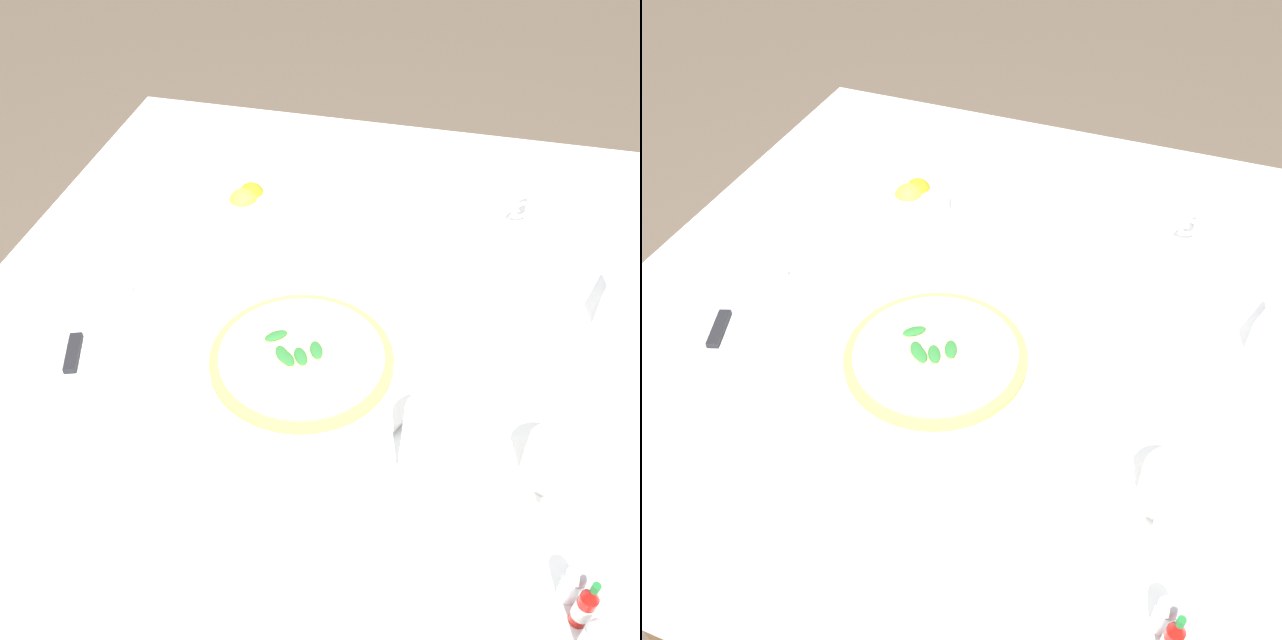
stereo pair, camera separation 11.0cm
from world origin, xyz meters
The scene contains 13 objects.
ground_plane centered at (0.00, 0.00, 0.00)m, with size 8.00×8.00×0.00m, color brown.
dining_table centered at (0.00, 0.00, 0.61)m, with size 1.17×1.17×0.73m.
pizza_plate centered at (-0.18, 0.01, 0.74)m, with size 0.35×0.35×0.02m.
pizza centered at (-0.18, 0.01, 0.76)m, with size 0.27×0.27×0.02m.
coffee_cup_far_right centered at (0.28, -0.33, 0.76)m, with size 0.13×0.13×0.06m.
coffee_cup_back_corner centered at (-0.29, -0.34, 0.76)m, with size 0.13×0.13×0.07m.
water_glass_far_left centered at (-0.31, -0.19, 0.78)m, with size 0.07×0.07×0.12m.
napkin_folded centered at (-0.20, 0.36, 0.74)m, with size 0.25×0.19×0.02m.
dinner_knife centered at (-0.20, 0.36, 0.76)m, with size 0.19×0.08×0.01m.
citrus_bowl centered at (0.17, 0.21, 0.76)m, with size 0.15×0.15×0.06m.
hot_sauce_bottle centered at (-0.47, -0.37, 0.77)m, with size 0.02×0.02×0.08m.
salt_shaker centered at (-0.44, -0.36, 0.76)m, with size 0.03×0.03×0.06m.
menu_card centered at (0.06, -0.43, 0.76)m, with size 0.09×0.03×0.06m.
Camera 2 is at (-0.83, -0.28, 1.51)m, focal length 39.94 mm.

